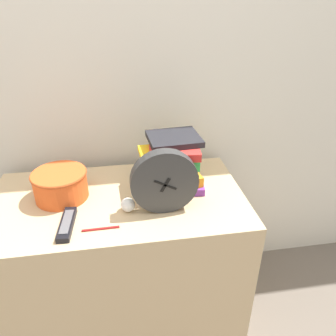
% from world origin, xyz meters
% --- Properties ---
extents(wall_back, '(6.00, 0.04, 2.40)m').
position_xyz_m(wall_back, '(0.00, 0.62, 1.20)').
color(wall_back, silver).
rests_on(wall_back, ground_plane).
extents(desk, '(1.01, 0.55, 0.71)m').
position_xyz_m(desk, '(0.00, 0.28, 0.36)').
color(desk, tan).
rests_on(desk, ground_plane).
extents(desk_clock, '(0.25, 0.05, 0.25)m').
position_xyz_m(desk_clock, '(0.17, 0.17, 0.84)').
color(desk_clock, '#333333').
rests_on(desk_clock, desk).
extents(book_stack, '(0.27, 0.23, 0.23)m').
position_xyz_m(book_stack, '(0.22, 0.32, 0.83)').
color(book_stack, '#7A3899').
rests_on(book_stack, desk).
extents(basket, '(0.21, 0.21, 0.11)m').
position_xyz_m(basket, '(-0.22, 0.32, 0.78)').
color(basket, '#E05623').
rests_on(basket, desk).
extents(tv_remote, '(0.06, 0.18, 0.02)m').
position_xyz_m(tv_remote, '(-0.18, 0.13, 0.73)').
color(tv_remote, black).
rests_on(tv_remote, desk).
extents(crumpled_paper_ball, '(0.05, 0.05, 0.05)m').
position_xyz_m(crumpled_paper_ball, '(0.04, 0.19, 0.74)').
color(crumpled_paper_ball, white).
rests_on(crumpled_paper_ball, desk).
extents(pen, '(0.13, 0.01, 0.01)m').
position_xyz_m(pen, '(-0.06, 0.09, 0.72)').
color(pen, '#B21E1E').
rests_on(pen, desk).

